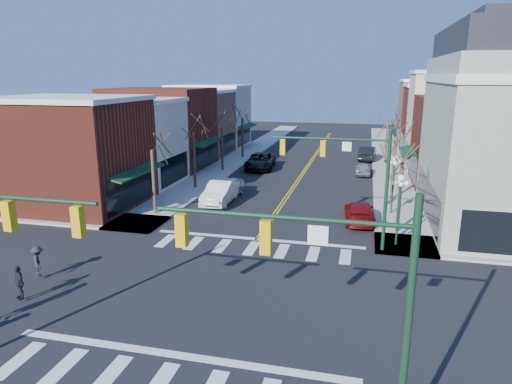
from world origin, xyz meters
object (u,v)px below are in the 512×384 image
Objects in this scene: lamppost_corner at (399,198)px; car_left_mid at (220,192)px; car_right_mid at (363,168)px; car_right_far at (367,153)px; lamppost_midblock at (394,175)px; car_left_near at (226,188)px; car_right_near at (359,212)px; pedestrian_dark_b at (38,261)px; car_left_far at (260,161)px; pedestrian_dark_a at (19,282)px.

lamppost_corner reaches higher than car_left_mid.
car_right_far is at bearing -94.65° from car_right_mid.
lamppost_midblock is at bearing 98.82° from car_right_far.
lamppost_corner is 15.62m from car_left_near.
lamppost_corner is 0.93× the size of car_left_near.
car_right_far is (0.41, 24.44, 0.12)m from car_right_near.
car_right_mid is (-2.22, 13.60, -2.30)m from lamppost_midblock.
lamppost_midblock is at bearing 90.00° from lamppost_corner.
lamppost_midblock is 3.89m from car_right_near.
car_right_far is 3.23× the size of pedestrian_dark_b.
car_right_near is 15.85m from car_right_mid.
pedestrian_dark_a reaches higher than car_left_far.
car_right_near is at bearing 93.18° from car_right_far.
car_left_mid is 16.02m from pedestrian_dark_b.
pedestrian_dark_b is (-15.58, -37.46, 0.10)m from car_right_far.
car_left_near is (-13.02, 8.35, -2.17)m from lamppost_corner.
car_left_near is 1.20× the size of car_right_mid.
lamppost_midblock is 2.78× the size of pedestrian_dark_a.
car_left_near is at bearing 65.27° from car_right_far.
pedestrian_dark_a is at bearing 73.65° from car_right_far.
car_left_mid is at bearing 152.99° from lamppost_corner.
car_right_mid is at bearing 99.29° from lamppost_midblock.
car_left_far is 19.55m from car_right_near.
car_left_far is at bearing 89.17° from car_left_mid.
car_right_far is at bearing 62.27° from car_left_mid.
car_right_mid is at bearing -93.70° from car_right_near.
car_right_far is (-1.81, 22.18, -2.13)m from lamppost_midblock.
lamppost_corner is at bearing -103.89° from pedestrian_dark_b.
pedestrian_dark_b is at bearing 141.55° from pedestrian_dark_a.
lamppost_midblock is 0.89× the size of car_right_near.
lamppost_corner reaches higher than car_right_far.
pedestrian_dark_b is at bearing 60.39° from car_right_mid.
car_left_near is 12.20m from car_left_far.
lamppost_corner is at bearing 65.94° from pedestrian_dark_a.
pedestrian_dark_a is at bearing -102.51° from car_left_mid.
lamppost_corner reaches higher than car_right_mid.
lamppost_corner is at bearing -62.83° from car_left_far.
car_left_mid reaches higher than car_right_far.
car_right_far is at bearing 30.84° from car_left_far.
pedestrian_dark_b is (-0.76, 2.19, 0.00)m from pedestrian_dark_a.
pedestrian_dark_a reaches higher than car_right_mid.
car_left_near reaches higher than car_right_mid.
lamppost_corner is 20.03m from pedestrian_dark_a.
pedestrian_dark_b is (-15.17, -13.02, 0.22)m from car_right_near.
car_left_near is at bearing -54.97° from pedestrian_dark_b.
lamppost_midblock is at bearing -138.32° from car_right_near.
lamppost_corner is 1.00× the size of lamppost_midblock.
lamppost_midblock reaches higher than car_left_far.
car_left_mid reaches higher than car_left_far.
car_right_mid is at bearing -68.38° from pedestrian_dark_b.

